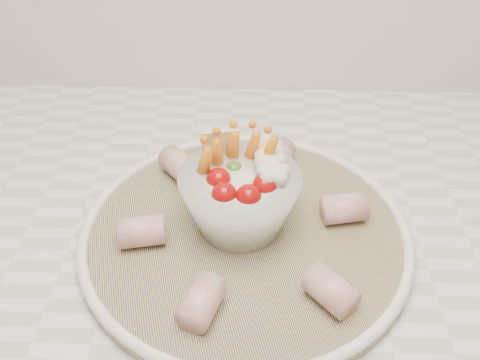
{
  "coord_description": "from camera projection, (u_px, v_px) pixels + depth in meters",
  "views": [
    {
      "loc": [
        0.04,
        0.97,
        1.36
      ],
      "look_at": [
        0.02,
        1.41,
        1.0
      ],
      "focal_mm": 40.0,
      "sensor_mm": 36.0,
      "label": 1
    }
  ],
  "objects": [
    {
      "name": "veggie_bowl",
      "position": [
        241.0,
        195.0,
        0.58
      ],
      "size": [
        0.13,
        0.13,
        0.11
      ],
      "color": "silver",
      "rests_on": "serving_platter"
    },
    {
      "name": "serving_platter",
      "position": [
        245.0,
        233.0,
        0.6
      ],
      "size": [
        0.45,
        0.45,
        0.02
      ],
      "color": "navy",
      "rests_on": "kitchen_counter"
    },
    {
      "name": "cured_meat_rolls",
      "position": [
        245.0,
        220.0,
        0.59
      ],
      "size": [
        0.28,
        0.29,
        0.03
      ],
      "color": "#B75358",
      "rests_on": "serving_platter"
    }
  ]
}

